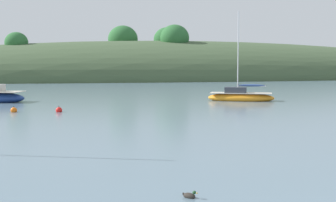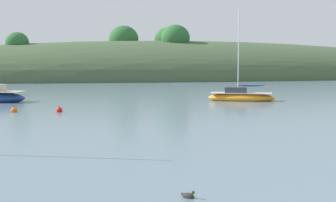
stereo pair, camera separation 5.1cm
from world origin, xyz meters
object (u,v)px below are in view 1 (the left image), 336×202
sailboat_black_sloop (240,97)px  mooring_buoy_inner (14,110)px  mooring_buoy_channel (59,110)px  duck_lone_right (190,196)px

sailboat_black_sloop → mooring_buoy_inner: sailboat_black_sloop is taller
mooring_buoy_channel → duck_lone_right: 22.26m
mooring_buoy_channel → duck_lone_right: (2.13, -22.16, -0.07)m
sailboat_black_sloop → mooring_buoy_inner: (-19.20, -5.01, -0.25)m
mooring_buoy_channel → mooring_buoy_inner: same height
mooring_buoy_channel → duck_lone_right: bearing=-84.5°
duck_lone_right → sailboat_black_sloop: bearing=63.3°
mooring_buoy_inner → duck_lone_right: (5.12, -22.91, -0.07)m
mooring_buoy_channel → duck_lone_right: size_ratio=1.42×
sailboat_black_sloop → duck_lone_right: bearing=-116.7°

